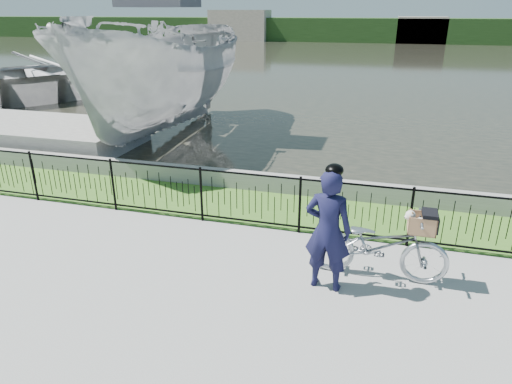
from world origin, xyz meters
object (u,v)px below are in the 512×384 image
(bicycle_rig, at_px, (379,244))
(boat_near, at_px, (163,75))
(cyclist, at_px, (328,229))
(boat_far, at_px, (29,76))

(bicycle_rig, height_order, boat_near, boat_near)
(cyclist, height_order, boat_far, boat_far)
(bicycle_rig, height_order, boat_far, boat_far)
(bicycle_rig, xyz_separation_m, cyclist, (-0.76, -0.51, 0.41))
(cyclist, relative_size, boat_far, 0.16)
(cyclist, xyz_separation_m, boat_near, (-6.37, 7.63, 1.07))
(cyclist, xyz_separation_m, boat_far, (-15.72, 12.23, 0.10))
(boat_near, xyz_separation_m, boat_far, (-9.35, 4.60, -0.97))
(boat_near, bearing_deg, cyclist, -50.12)
(boat_near, height_order, boat_far, boat_near)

